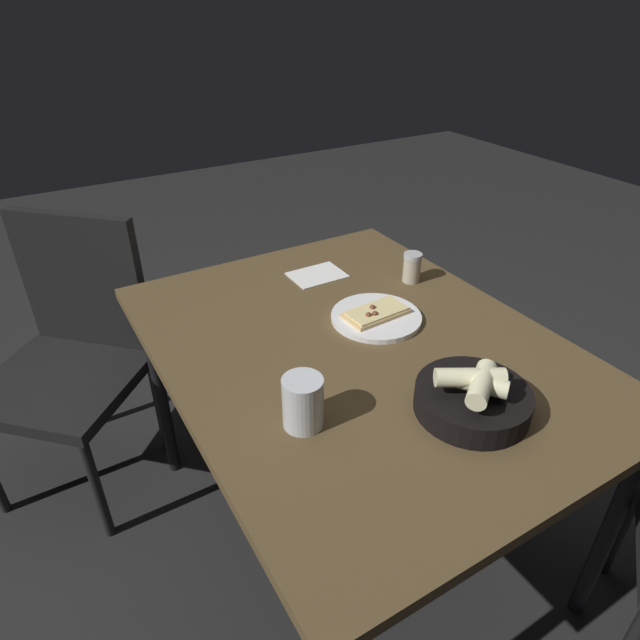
% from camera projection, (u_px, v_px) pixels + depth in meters
% --- Properties ---
extents(ground, '(8.00, 8.00, 0.00)m').
position_uv_depth(ground, '(350.00, 528.00, 1.71)').
color(ground, black).
extents(dining_table, '(0.91, 1.18, 0.71)m').
position_uv_depth(dining_table, '(357.00, 362.00, 1.36)').
color(dining_table, brown).
rests_on(dining_table, ground).
extents(pizza_plate, '(0.24, 0.24, 0.04)m').
position_uv_depth(pizza_plate, '(376.00, 316.00, 1.42)').
color(pizza_plate, white).
rests_on(pizza_plate, dining_table).
extents(bread_basket, '(0.24, 0.24, 0.12)m').
position_uv_depth(bread_basket, '(472.00, 398.00, 1.10)').
color(bread_basket, black).
rests_on(bread_basket, dining_table).
extents(beer_glass, '(0.08, 0.08, 0.11)m').
position_uv_depth(beer_glass, '(303.00, 405.00, 1.06)').
color(beer_glass, silver).
rests_on(beer_glass, dining_table).
extents(pepper_shaker, '(0.05, 0.05, 0.09)m').
position_uv_depth(pepper_shaker, '(412.00, 269.00, 1.59)').
color(pepper_shaker, '#BFB299').
rests_on(pepper_shaker, dining_table).
extents(napkin, '(0.16, 0.12, 0.00)m').
position_uv_depth(napkin, '(317.00, 275.00, 1.64)').
color(napkin, white).
rests_on(napkin, dining_table).
extents(chair_near, '(0.62, 0.62, 0.89)m').
position_uv_depth(chair_near, '(72.00, 344.00, 1.69)').
color(chair_near, black).
rests_on(chair_near, ground).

